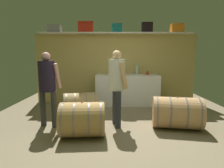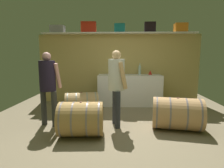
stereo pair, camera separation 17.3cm
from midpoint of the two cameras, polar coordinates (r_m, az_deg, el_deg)
ground_plane at (r=4.31m, az=3.00°, el=-11.14°), size 6.09×7.98×0.02m
back_wall_panel at (r=5.87m, az=2.86°, el=4.62°), size 4.89×0.10×2.09m
high_shelf_board at (r=5.75m, az=2.95°, el=15.12°), size 4.50×0.40×0.03m
toolcase_grey at (r=6.02m, az=-15.36°, el=15.72°), size 0.41×0.25×0.22m
toolcase_red at (r=5.83m, az=-6.20°, el=16.71°), size 0.45×0.24×0.31m
toolcase_teal at (r=5.76m, az=3.25°, el=16.54°), size 0.31×0.23×0.26m
toolcase_black at (r=5.85m, az=12.30°, el=16.45°), size 0.33×0.20×0.30m
toolcase_orange at (r=6.06m, az=20.88°, el=15.62°), size 0.36×0.31×0.25m
work_cabinet at (r=5.59m, az=6.22°, el=-1.78°), size 1.84×0.61×0.89m
wine_bottle_clear at (r=5.66m, az=9.27°, el=4.35°), size 0.08×0.08×0.33m
wine_glass at (r=5.56m, az=3.74°, el=3.79°), size 0.08×0.08×0.14m
red_funnel at (r=5.72m, az=12.37°, el=3.43°), size 0.11×0.11×0.12m
wine_barrel_near at (r=3.48m, az=-7.93°, el=-10.46°), size 0.82×0.67×0.63m
wine_barrel_far at (r=4.67m, az=-8.10°, el=-5.95°), size 0.89×0.71×0.57m
wine_barrel_flank at (r=3.98m, az=20.33°, el=-8.42°), size 1.03×0.77×0.64m
winemaker_pouring at (r=3.80m, az=2.72°, el=1.11°), size 0.39×0.49×1.55m
visitor_tasting at (r=4.00m, az=-17.69°, el=0.78°), size 0.48×0.41×1.51m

